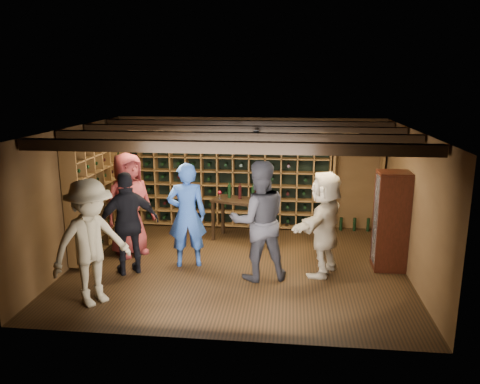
# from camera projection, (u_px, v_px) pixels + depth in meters

# --- Properties ---
(ground) EXTENTS (6.00, 6.00, 0.00)m
(ground) POSITION_uv_depth(u_px,v_px,m) (237.00, 266.00, 8.56)
(ground) COLOR black
(ground) RESTS_ON ground
(room_shell) EXTENTS (6.00, 6.00, 6.00)m
(room_shell) POSITION_uv_depth(u_px,v_px,m) (237.00, 134.00, 8.04)
(room_shell) COLOR #4E341A
(room_shell) RESTS_ON ground
(wine_rack_back) EXTENTS (4.65, 0.30, 2.20)m
(wine_rack_back) POSITION_uv_depth(u_px,v_px,m) (226.00, 178.00, 10.59)
(wine_rack_back) COLOR brown
(wine_rack_back) RESTS_ON ground
(wine_rack_left) EXTENTS (0.30, 2.65, 2.20)m
(wine_rack_left) POSITION_uv_depth(u_px,v_px,m) (102.00, 191.00, 9.38)
(wine_rack_left) COLOR brown
(wine_rack_left) RESTS_ON ground
(crate_shelf) EXTENTS (1.20, 0.32, 2.07)m
(crate_shelf) POSITION_uv_depth(u_px,v_px,m) (359.00, 162.00, 10.18)
(crate_shelf) COLOR brown
(crate_shelf) RESTS_ON ground
(display_cabinet) EXTENTS (0.55, 0.50, 1.75)m
(display_cabinet) POSITION_uv_depth(u_px,v_px,m) (390.00, 223.00, 8.27)
(display_cabinet) COLOR black
(display_cabinet) RESTS_ON ground
(man_blue_shirt) EXTENTS (0.78, 0.61, 1.91)m
(man_blue_shirt) POSITION_uv_depth(u_px,v_px,m) (187.00, 215.00, 8.39)
(man_blue_shirt) COLOR navy
(man_blue_shirt) RESTS_ON ground
(man_grey_suit) EXTENTS (1.16, 1.01, 2.04)m
(man_grey_suit) POSITION_uv_depth(u_px,v_px,m) (259.00, 221.00, 7.83)
(man_grey_suit) COLOR black
(man_grey_suit) RESTS_ON ground
(guest_red_floral) EXTENTS (1.13, 1.15, 2.00)m
(guest_red_floral) POSITION_uv_depth(u_px,v_px,m) (129.00, 204.00, 8.95)
(guest_red_floral) COLOR maroon
(guest_red_floral) RESTS_ON ground
(guest_woman_black) EXTENTS (1.13, 0.94, 1.81)m
(guest_woman_black) POSITION_uv_depth(u_px,v_px,m) (129.00, 223.00, 8.07)
(guest_woman_black) COLOR black
(guest_woman_black) RESTS_ON ground
(guest_khaki) EXTENTS (1.34, 1.43, 1.93)m
(guest_khaki) POSITION_uv_depth(u_px,v_px,m) (91.00, 243.00, 6.94)
(guest_khaki) COLOR #7C7155
(guest_khaki) RESTS_ON ground
(guest_beige) EXTENTS (1.20, 1.77, 1.83)m
(guest_beige) POSITION_uv_depth(u_px,v_px,m) (324.00, 223.00, 8.05)
(guest_beige) COLOR tan
(guest_beige) RESTS_ON ground
(tasting_table) EXTENTS (1.29, 0.90, 1.16)m
(tasting_table) POSITION_uv_depth(u_px,v_px,m) (241.00, 204.00, 9.77)
(tasting_table) COLOR black
(tasting_table) RESTS_ON ground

